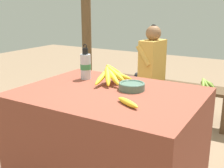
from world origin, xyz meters
TOP-DOWN VIEW (x-y plane):
  - market_counter at (0.00, 0.00)m, footprint 1.25×0.95m
  - banana_bunch_ripe at (-0.08, 0.18)m, footprint 0.22×0.34m
  - serving_bowl at (0.12, 0.11)m, footprint 0.19×0.19m
  - water_bottle at (-0.34, 0.20)m, footprint 0.09×0.09m
  - loose_banana_front at (0.24, -0.19)m, footprint 0.19×0.13m
  - wooden_bench at (-0.17, 1.55)m, footprint 1.70×0.32m
  - seated_vendor at (-0.36, 1.52)m, footprint 0.43×0.41m
  - banana_bunch_green at (0.33, 1.55)m, footprint 0.19×0.31m
  - support_post_near at (-1.43, 1.73)m, footprint 0.14×0.14m

SIDE VIEW (x-z plane):
  - wooden_bench at x=-0.17m, z-range 0.15..0.60m
  - market_counter at x=0.00m, z-range 0.00..0.77m
  - banana_bunch_green at x=0.33m, z-range 0.44..0.57m
  - seated_vendor at x=-0.36m, z-range 0.09..1.22m
  - loose_banana_front at x=0.24m, z-range 0.77..0.81m
  - serving_bowl at x=0.12m, z-range 0.77..0.83m
  - banana_bunch_ripe at x=-0.08m, z-range 0.76..0.92m
  - water_bottle at x=-0.34m, z-range 0.74..1.02m
  - support_post_near at x=-1.43m, z-range 0.00..2.47m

